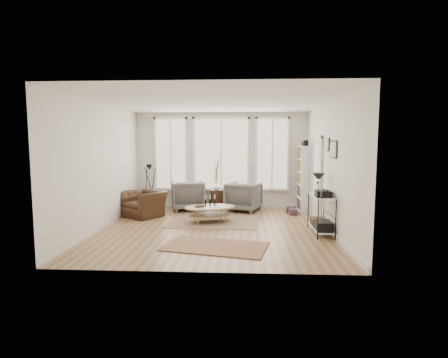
# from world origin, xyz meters

# --- Properties ---
(room) EXTENTS (5.50, 5.54, 2.90)m
(room) POSITION_xyz_m (0.02, 0.03, 1.43)
(room) COLOR #A1774D
(room) RESTS_ON ground
(bay_window) EXTENTS (4.14, 0.12, 2.24)m
(bay_window) POSITION_xyz_m (0.00, 2.71, 1.61)
(bay_window) COLOR tan
(bay_window) RESTS_ON ground
(door) EXTENTS (0.09, 1.06, 2.22)m
(door) POSITION_xyz_m (2.57, 1.15, 1.12)
(door) COLOR silver
(door) RESTS_ON ground
(bookcase) EXTENTS (0.31, 0.85, 2.06)m
(bookcase) POSITION_xyz_m (2.44, 2.23, 0.96)
(bookcase) COLOR white
(bookcase) RESTS_ON ground
(low_shelf) EXTENTS (0.38, 1.08, 1.30)m
(low_shelf) POSITION_xyz_m (2.38, -0.30, 0.51)
(low_shelf) COLOR white
(low_shelf) RESTS_ON ground
(wall_art) EXTENTS (0.04, 0.88, 0.44)m
(wall_art) POSITION_xyz_m (2.58, -0.27, 1.88)
(wall_art) COLOR black
(wall_art) RESTS_ON ground
(rug_main) EXTENTS (2.25, 1.72, 0.01)m
(rug_main) POSITION_xyz_m (-0.08, 0.74, 0.01)
(rug_main) COLOR brown
(rug_main) RESTS_ON ground
(rug_runner) EXTENTS (2.13, 1.48, 0.01)m
(rug_runner) POSITION_xyz_m (0.14, -1.42, 0.01)
(rug_runner) COLOR brown
(rug_runner) RESTS_ON ground
(coffee_table) EXTENTS (1.46, 1.18, 0.58)m
(coffee_table) POSITION_xyz_m (-0.16, 0.66, 0.31)
(coffee_table) COLOR tan
(coffee_table) RESTS_ON ground
(armchair_left) EXTENTS (1.13, 1.15, 0.87)m
(armchair_left) POSITION_xyz_m (-0.97, 2.29, 0.44)
(armchair_left) COLOR #61615C
(armchair_left) RESTS_ON ground
(armchair_right) EXTENTS (1.16, 1.18, 0.84)m
(armchair_right) POSITION_xyz_m (0.69, 2.20, 0.42)
(armchair_right) COLOR #61615C
(armchair_right) RESTS_ON ground
(side_table) EXTENTS (0.39, 0.39, 1.62)m
(side_table) POSITION_xyz_m (-0.12, 2.44, 0.78)
(side_table) COLOR #351E11
(side_table) RESTS_ON ground
(vase) EXTENTS (0.23, 0.23, 0.22)m
(vase) POSITION_xyz_m (-0.11, 2.33, 0.69)
(vase) COLOR silver
(vase) RESTS_ON side_table
(accent_chair) EXTENTS (1.38, 1.35, 0.68)m
(accent_chair) POSITION_xyz_m (-2.04, 1.28, 0.34)
(accent_chair) COLOR #351E11
(accent_chair) RESTS_ON ground
(tripod_camera) EXTENTS (0.48, 0.48, 1.35)m
(tripod_camera) POSITION_xyz_m (-2.12, 2.28, 0.62)
(tripod_camera) COLOR black
(tripod_camera) RESTS_ON ground
(book_stack_near) EXTENTS (0.30, 0.34, 0.18)m
(book_stack_near) POSITION_xyz_m (2.05, 1.97, 0.09)
(book_stack_near) COLOR maroon
(book_stack_near) RESTS_ON ground
(book_stack_far) EXTENTS (0.21, 0.26, 0.16)m
(book_stack_far) POSITION_xyz_m (2.05, 1.67, 0.08)
(book_stack_far) COLOR maroon
(book_stack_far) RESTS_ON ground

